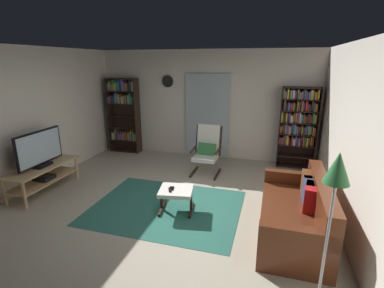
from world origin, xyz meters
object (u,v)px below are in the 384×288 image
bookshelf_near_tv (124,111)px  tv_remote (170,190)px  television (40,150)px  wall_clock (168,81)px  cell_phone (172,188)px  floor_lamp_by_sofa (335,187)px  ottoman (176,193)px  lounge_armchair (207,149)px  bookshelf_near_sofa (298,122)px  tv_stand (44,175)px  leather_sofa (298,214)px

bookshelf_near_tv → tv_remote: 3.61m
television → wall_clock: 3.30m
cell_phone → floor_lamp_by_sofa: 2.71m
cell_phone → floor_lamp_by_sofa: bearing=-51.7°
wall_clock → television: bearing=-116.5°
ottoman → wall_clock: 3.40m
television → bookshelf_near_tv: bookshelf_near_tv is taller
wall_clock → lounge_armchair: bearing=-39.7°
bookshelf_near_sofa → ottoman: (-1.92, -2.65, -0.72)m
tv_stand → lounge_armchair: bearing=33.4°
television → bookshelf_near_sofa: (4.49, 2.66, 0.22)m
bookshelf_near_tv → cell_phone: bookshelf_near_tv is taller
bookshelf_near_tv → lounge_armchair: bearing=-20.1°
tv_stand → lounge_armchair: 3.19m
tv_remote → leather_sofa: bearing=-26.8°
bookshelf_near_sofa → lounge_armchair: 2.11m
television → tv_remote: (2.49, -0.07, -0.42)m
tv_remote → television: bearing=153.8°
bookshelf_near_sofa → leather_sofa: 2.89m
television → wall_clock: size_ratio=3.47×
bookshelf_near_sofa → leather_sofa: (-0.10, -2.79, -0.72)m
bookshelf_near_tv → leather_sofa: size_ratio=1.05×
leather_sofa → ottoman: size_ratio=3.06×
lounge_armchair → floor_lamp_by_sofa: (1.82, -3.31, 0.82)m
tv_stand → cell_phone: (2.50, 0.00, 0.05)m
television → bookshelf_near_sofa: bearing=30.6°
leather_sofa → television: bearing=178.2°
lounge_armchair → ottoman: lounge_armchair is taller
lounge_armchair → cell_phone: lounge_armchair is taller
leather_sofa → ottoman: leather_sofa is taller
cell_phone → lounge_armchair: bearing=71.3°
lounge_armchair → wall_clock: wall_clock is taller
television → tv_stand: bearing=165.0°
bookshelf_near_tv → tv_remote: bearing=-50.0°
ottoman → floor_lamp_by_sofa: size_ratio=0.36×
television → tv_remote: 2.53m
bookshelf_near_tv → cell_phone: size_ratio=13.68×
tv_remote → wall_clock: bearing=86.2°
tv_remote → floor_lamp_by_sofa: 2.67m
leather_sofa → lounge_armchair: size_ratio=1.78×
floor_lamp_by_sofa → cell_phone: bearing=141.8°
lounge_armchair → ottoman: 1.76m
tv_stand → tv_remote: size_ratio=9.60×
lounge_armchair → cell_phone: (-0.16, -1.75, -0.16)m
tv_remote → lounge_armchair: bearing=60.1°
television → cell_phone: (2.49, 0.00, -0.43)m
tv_remote → ottoman: bearing=19.4°
ottoman → leather_sofa: bearing=-4.5°
bookshelf_near_tv → floor_lamp_by_sofa: size_ratio=1.16×
cell_phone → wall_clock: size_ratio=0.48×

